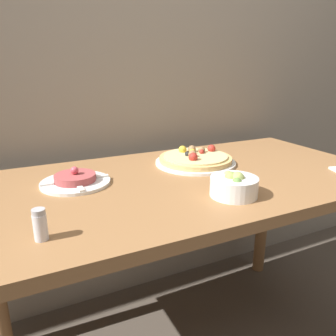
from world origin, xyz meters
TOP-DOWN VIEW (x-y plane):
  - back_wall at (0.00, 0.85)m, footprint 8.00×0.05m
  - dining_table at (0.00, 0.36)m, footprint 1.41×0.72m
  - pizza_plate at (0.11, 0.49)m, footprint 0.31×0.31m
  - tartare_plate at (-0.35, 0.46)m, footprint 0.22×0.22m
  - small_bowl at (0.05, 0.16)m, footprint 0.14×0.14m
  - salt_shaker at (-0.48, 0.14)m, footprint 0.03×0.03m

SIDE VIEW (x-z plane):
  - dining_table at x=0.00m, z-range 0.27..1.01m
  - tartare_plate at x=-0.35m, z-range 0.72..0.78m
  - pizza_plate at x=0.11m, z-range 0.73..0.79m
  - small_bowl at x=0.05m, z-range 0.74..0.81m
  - salt_shaker at x=-0.48m, z-range 0.74..0.81m
  - back_wall at x=0.00m, z-range 0.00..2.60m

